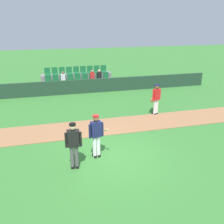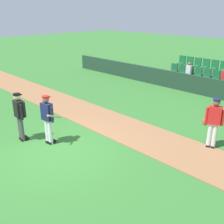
{
  "view_description": "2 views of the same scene",
  "coord_description": "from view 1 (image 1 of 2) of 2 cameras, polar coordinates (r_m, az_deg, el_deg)",
  "views": [
    {
      "loc": [
        -2.11,
        -8.23,
        5.04
      ],
      "look_at": [
        0.58,
        2.15,
        1.04
      ],
      "focal_mm": 39.54,
      "sensor_mm": 36.0,
      "label": 1
    },
    {
      "loc": [
        6.97,
        -4.25,
        4.41
      ],
      "look_at": [
        0.62,
        2.01,
        1.0
      ],
      "focal_mm": 42.93,
      "sensor_mm": 36.0,
      "label": 2
    }
  ],
  "objects": [
    {
      "name": "ground_plane",
      "position": [
        9.88,
        -0.14,
        -10.2
      ],
      "size": [
        80.0,
        80.0,
        0.0
      ],
      "primitive_type": "plane",
      "color": "#33702D"
    },
    {
      "name": "infield_dirt_path",
      "position": [
        12.37,
        -3.45,
        -3.54
      ],
      "size": [
        28.0,
        2.05,
        0.03
      ],
      "primitive_type": "cube",
      "color": "#936642",
      "rests_on": "ground"
    },
    {
      "name": "dugout_fence",
      "position": [
        18.14,
        -7.43,
        5.83
      ],
      "size": [
        20.0,
        0.16,
        1.02
      ],
      "primitive_type": "cube",
      "color": "#1E3828",
      "rests_on": "ground"
    },
    {
      "name": "stadium_bleachers",
      "position": [
        19.54,
        -7.96,
        6.81
      ],
      "size": [
        5.55,
        2.1,
        1.65
      ],
      "color": "slate",
      "rests_on": "ground"
    },
    {
      "name": "batter_navy_jersey",
      "position": [
        9.4,
        -3.63,
        -5.24
      ],
      "size": [
        0.72,
        0.74,
        1.76
      ],
      "color": "white",
      "rests_on": "ground"
    },
    {
      "name": "umpire_home_plate",
      "position": [
        8.79,
        -8.88,
        -7.15
      ],
      "size": [
        0.59,
        0.33,
        1.76
      ],
      "color": "#4C4C4C",
      "rests_on": "ground"
    },
    {
      "name": "runner_red_jersey",
      "position": [
        13.92,
        10.15,
        3.1
      ],
      "size": [
        0.67,
        0.4,
        1.76
      ],
      "color": "silver",
      "rests_on": "ground"
    }
  ]
}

